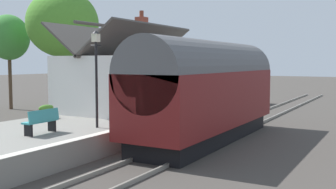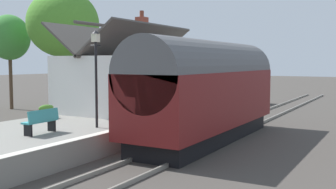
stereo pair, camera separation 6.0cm
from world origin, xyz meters
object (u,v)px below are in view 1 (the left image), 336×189
at_px(bench_by_lamp, 215,92).
at_px(bench_near_building, 42,121).
at_px(planter_bench_right, 46,112).
at_px(tree_distant, 63,24).
at_px(station_building, 123,81).
at_px(planter_bench_left, 168,93).
at_px(tree_behind_building, 9,38).
at_px(planter_edge_near, 188,91).
at_px(lamp_post_platform, 96,60).
at_px(planter_edge_far, 187,104).
at_px(train, 207,90).

relative_size(bench_by_lamp, bench_near_building, 0.99).
xyz_separation_m(planter_bench_right, tree_distant, (7.01, 5.76, 4.78)).
height_order(station_building, planter_bench_left, station_building).
relative_size(bench_by_lamp, tree_distant, 0.17).
distance_m(station_building, tree_behind_building, 11.83).
relative_size(planter_edge_near, lamp_post_platform, 0.23).
distance_m(bench_by_lamp, planter_bench_left, 3.26).
bearing_deg(planter_edge_far, station_building, 126.55).
xyz_separation_m(planter_bench_right, tree_behind_building, (6.48, 10.46, 3.96)).
relative_size(planter_edge_near, tree_distant, 0.11).
relative_size(planter_edge_near, tree_behind_building, 0.13).
bearing_deg(lamp_post_platform, planter_bench_left, 17.19).
relative_size(station_building, planter_bench_right, 7.76).
xyz_separation_m(bench_by_lamp, tree_distant, (-6.09, 8.35, 4.61)).
height_order(bench_near_building, planter_bench_right, bench_near_building).
relative_size(train, station_building, 1.41).
relative_size(lamp_post_platform, tree_behind_building, 0.56).
height_order(bench_near_building, planter_edge_near, bench_near_building).
height_order(planter_bench_left, planter_edge_far, planter_bench_left).
relative_size(train, planter_edge_near, 11.59).
xyz_separation_m(station_building, bench_near_building, (-7.37, -1.81, -1.08)).
distance_m(bench_near_building, planter_bench_left, 14.62).
bearing_deg(bench_by_lamp, tree_behind_building, 116.89).
height_order(planter_bench_left, tree_distant, tree_distant).
bearing_deg(planter_bench_right, bench_near_building, -135.55).
bearing_deg(tree_behind_building, planter_bench_left, -63.49).
height_order(planter_edge_near, tree_distant, tree_distant).
relative_size(train, lamp_post_platform, 2.71).
height_order(planter_edge_far, lamp_post_platform, lamp_post_platform).
distance_m(station_building, planter_bench_right, 4.86).
bearing_deg(station_building, bench_by_lamp, -11.27).
bearing_deg(bench_near_building, planter_bench_left, 11.78).
distance_m(train, planter_bench_left, 11.03).
xyz_separation_m(station_building, planter_bench_right, (-4.61, 0.90, -1.25)).
distance_m(lamp_post_platform, tree_behind_building, 15.80).
height_order(planter_bench_left, tree_behind_building, tree_behind_building).
bearing_deg(planter_bench_left, tree_distant, 129.69).
relative_size(planter_edge_near, planter_edge_far, 1.08).
bearing_deg(lamp_post_platform, planter_edge_near, 14.22).
bearing_deg(tree_behind_building, planter_edge_near, -49.36).
bearing_deg(tree_distant, planter_bench_right, -140.61).
bearing_deg(lamp_post_platform, train, -39.61).
distance_m(station_building, tree_distant, 7.91).
bearing_deg(bench_near_building, tree_behind_building, 54.94).
xyz_separation_m(station_building, lamp_post_platform, (-5.32, -2.62, 1.07)).
distance_m(planter_edge_far, tree_distant, 10.59).
relative_size(planter_edge_near, planter_bench_right, 0.94).
xyz_separation_m(bench_by_lamp, planter_bench_right, (-13.10, 2.59, -0.17)).
distance_m(station_building, planter_edge_near, 10.61).
relative_size(station_building, bench_by_lamp, 5.16).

